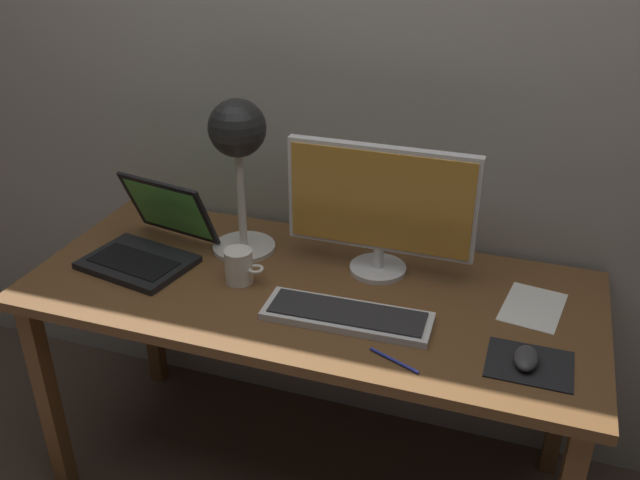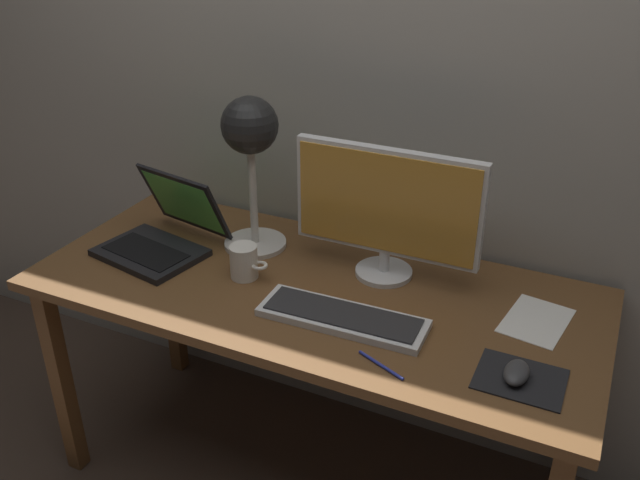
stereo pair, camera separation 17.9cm
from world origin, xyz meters
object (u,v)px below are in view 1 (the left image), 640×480
object	(u,v)px
laptop	(152,236)
monitor	(381,205)
pen	(394,360)
keyboard_main	(347,316)
mouse	(526,358)
coffee_mug	(239,266)
desk_lamp	(238,144)

from	to	relation	value
laptop	monitor	bearing A→B (deg)	10.55
laptop	pen	world-z (taller)	laptop
keyboard_main	mouse	xyz separation A→B (m)	(0.45, -0.05, 0.01)
mouse	laptop	bearing A→B (deg)	170.31
mouse	keyboard_main	bearing A→B (deg)	174.18
laptop	mouse	xyz separation A→B (m)	(1.11, -0.19, -0.04)
keyboard_main	pen	xyz separation A→B (m)	(0.16, -0.13, -0.01)
monitor	coffee_mug	world-z (taller)	monitor
desk_lamp	monitor	bearing A→B (deg)	0.54
keyboard_main	laptop	xyz separation A→B (m)	(-0.65, 0.14, 0.05)
keyboard_main	coffee_mug	distance (m)	0.36
monitor	keyboard_main	bearing A→B (deg)	-92.76
keyboard_main	pen	size ratio (longest dim) A/B	3.17
monitor	laptop	distance (m)	0.70
laptop	desk_lamp	bearing A→B (deg)	26.32
keyboard_main	pen	bearing A→B (deg)	-40.38
laptop	pen	distance (m)	0.86
keyboard_main	mouse	size ratio (longest dim) A/B	4.62
coffee_mug	pen	distance (m)	0.55
keyboard_main	desk_lamp	distance (m)	0.59
desk_lamp	mouse	world-z (taller)	desk_lamp
pen	mouse	bearing A→B (deg)	16.36
laptop	pen	bearing A→B (deg)	-18.79
monitor	coffee_mug	distance (m)	0.43
coffee_mug	laptop	bearing A→B (deg)	169.55
desk_lamp	pen	xyz separation A→B (m)	(0.57, -0.40, -0.34)
laptop	coffee_mug	distance (m)	0.32
laptop	mouse	world-z (taller)	laptop
keyboard_main	desk_lamp	bearing A→B (deg)	147.38
keyboard_main	desk_lamp	xyz separation A→B (m)	(-0.41, 0.26, 0.33)
desk_lamp	coffee_mug	distance (m)	0.35
monitor	mouse	distance (m)	0.57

